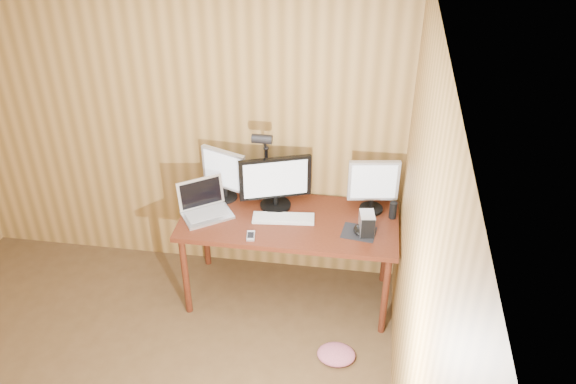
% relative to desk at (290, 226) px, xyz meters
% --- Properties ---
extents(room_shell, '(4.00, 4.00, 4.00)m').
position_rel_desk_xyz_m(room_shell, '(-0.93, -1.70, 0.62)').
color(room_shell, brown).
rests_on(room_shell, ground).
extents(desk, '(1.60, 0.70, 0.75)m').
position_rel_desk_xyz_m(desk, '(0.00, 0.00, 0.00)').
color(desk, '#4E1E10').
rests_on(desk, floor).
extents(monitor_center, '(0.52, 0.23, 0.42)m').
position_rel_desk_xyz_m(monitor_center, '(-0.12, 0.07, 0.34)').
color(monitor_center, black).
rests_on(monitor_center, desk).
extents(monitor_left, '(0.36, 0.18, 0.42)m').
position_rel_desk_xyz_m(monitor_left, '(-0.52, 0.13, 0.35)').
color(monitor_left, black).
rests_on(monitor_left, desk).
extents(monitor_right, '(0.37, 0.18, 0.42)m').
position_rel_desk_xyz_m(monitor_right, '(0.59, 0.13, 0.35)').
color(monitor_right, black).
rests_on(monitor_right, desk).
extents(laptop, '(0.44, 0.42, 0.25)m').
position_rel_desk_xyz_m(laptop, '(-0.63, -0.08, 0.18)').
color(laptop, silver).
rests_on(laptop, desk).
extents(keyboard, '(0.46, 0.18, 0.02)m').
position_rel_desk_xyz_m(keyboard, '(-0.04, -0.08, 0.13)').
color(keyboard, white).
rests_on(keyboard, desk).
extents(mousepad, '(0.26, 0.22, 0.00)m').
position_rel_desk_xyz_m(mousepad, '(0.52, -0.16, 0.12)').
color(mousepad, black).
rests_on(mousepad, desk).
extents(mouse, '(0.08, 0.13, 0.04)m').
position_rel_desk_xyz_m(mouse, '(0.52, -0.16, 0.15)').
color(mouse, black).
rests_on(mouse, mousepad).
extents(hard_drive, '(0.12, 0.16, 0.16)m').
position_rel_desk_xyz_m(hard_drive, '(0.57, -0.16, 0.20)').
color(hard_drive, silver).
rests_on(hard_drive, desk).
extents(phone, '(0.07, 0.12, 0.02)m').
position_rel_desk_xyz_m(phone, '(-0.24, -0.32, 0.13)').
color(phone, silver).
rests_on(phone, desk).
extents(speaker, '(0.05, 0.05, 0.13)m').
position_rel_desk_xyz_m(speaker, '(0.75, 0.06, 0.19)').
color(speaker, black).
rests_on(speaker, desk).
extents(desk_lamp, '(0.15, 0.21, 0.64)m').
position_rel_desk_xyz_m(desk_lamp, '(-0.22, 0.16, 0.52)').
color(desk_lamp, black).
rests_on(desk_lamp, desk).
extents(fabric_pile, '(0.33, 0.30, 0.09)m').
position_rel_desk_xyz_m(fabric_pile, '(0.43, -0.68, -0.58)').
color(fabric_pile, '#B7586E').
rests_on(fabric_pile, floor).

